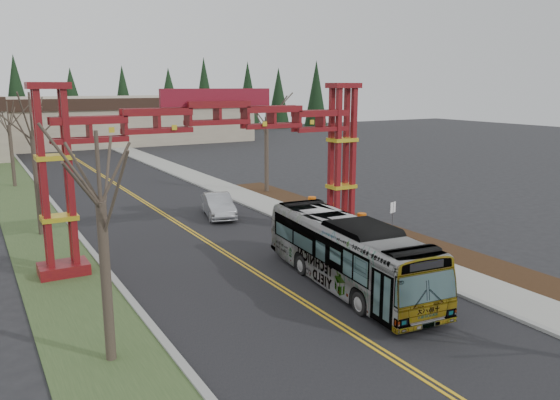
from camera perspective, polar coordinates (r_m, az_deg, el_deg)
road at (r=36.14m, az=-10.74°, el=-2.33°), size 12.00×110.00×0.02m
lane_line_left at (r=36.10m, az=-10.92°, el=-2.33°), size 0.12×100.00×0.01m
lane_line_right at (r=36.18m, az=-10.56°, el=-2.28°), size 0.12×100.00×0.01m
curb_right at (r=38.51m, az=-2.09°, el=-1.15°), size 0.30×110.00×0.15m
sidewalk_right at (r=39.19m, az=-0.21°, el=-0.91°), size 2.60×110.00×0.14m
landscape_strip at (r=29.52m, az=19.09°, el=-5.92°), size 2.60×50.00×0.12m
grass_median at (r=34.46m, az=-23.40°, el=-3.76°), size 4.00×110.00×0.08m
curb_left at (r=34.68m, az=-20.37°, el=-3.37°), size 0.30×110.00×0.15m
gateway_arch at (r=28.67m, az=-6.51°, el=6.26°), size 18.20×1.60×8.90m
retail_building_east at (r=90.83m, az=-16.50°, el=8.10°), size 38.00×20.30×7.00m
conifer_treeline at (r=100.87m, az=-23.72°, el=9.62°), size 116.10×5.60×13.00m
transit_bus at (r=24.25m, az=7.09°, el=-5.52°), size 3.67×11.25×3.08m
silver_sedan at (r=37.13m, az=-6.49°, el=-0.57°), size 2.71×5.05×1.58m
bare_tree_median_near at (r=17.49m, az=-18.23°, el=-0.28°), size 3.29×3.29×7.45m
bare_tree_median_mid at (r=34.56m, az=-24.47°, el=6.53°), size 3.31×3.31×8.39m
bare_tree_median_far at (r=52.80m, az=-26.47°, el=6.97°), size 3.07×3.07×7.42m
bare_tree_right_far at (r=44.80m, az=-1.44°, el=8.26°), size 3.51×3.51×8.27m
street_sign at (r=31.84m, az=11.70°, el=-1.33°), size 0.50×0.19×2.24m
barrel_south at (r=33.95m, az=8.53°, el=-2.26°), size 0.58×0.58×1.07m
barrel_mid at (r=36.42m, az=5.76°, el=-1.19°), size 0.60×0.60×1.11m
barrel_north at (r=38.45m, az=3.36°, el=-0.46°), size 0.59×0.59×1.09m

